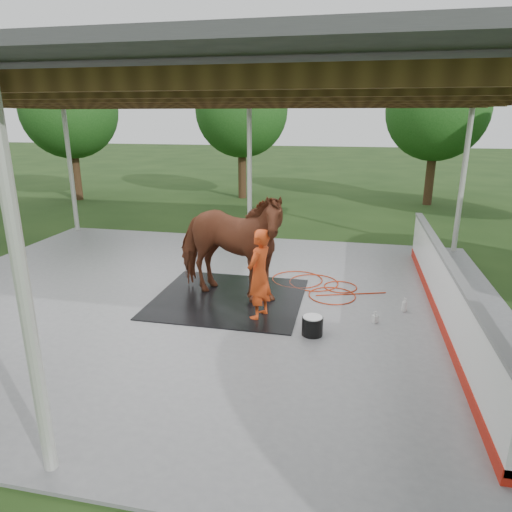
% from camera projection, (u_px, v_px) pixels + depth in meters
% --- Properties ---
extents(ground, '(100.00, 100.00, 0.00)m').
position_uv_depth(ground, '(198.00, 301.00, 9.18)').
color(ground, '#1E3814').
extents(concrete_slab, '(12.00, 10.00, 0.05)m').
position_uv_depth(concrete_slab, '(198.00, 300.00, 9.18)').
color(concrete_slab, slate).
rests_on(concrete_slab, ground).
extents(pavilion_structure, '(12.60, 10.60, 4.05)m').
position_uv_depth(pavilion_structure, '(190.00, 92.00, 8.02)').
color(pavilion_structure, beige).
rests_on(pavilion_structure, ground).
extents(dasher_board, '(0.16, 8.00, 1.15)m').
position_uv_depth(dasher_board, '(443.00, 291.00, 8.09)').
color(dasher_board, '#AE1B0E').
rests_on(dasher_board, concrete_slab).
extents(tree_belt, '(28.00, 28.00, 5.80)m').
position_uv_depth(tree_belt, '(221.00, 104.00, 8.85)').
color(tree_belt, '#382314').
rests_on(tree_belt, ground).
extents(rubber_mat, '(2.92, 2.73, 0.02)m').
position_uv_depth(rubber_mat, '(229.00, 298.00, 9.18)').
color(rubber_mat, black).
rests_on(rubber_mat, concrete_slab).
extents(horse, '(2.82, 1.85, 2.19)m').
position_uv_depth(horse, '(228.00, 245.00, 8.85)').
color(horse, brown).
rests_on(horse, rubber_mat).
extents(handler, '(0.56, 0.70, 1.65)m').
position_uv_depth(handler, '(259.00, 274.00, 8.09)').
color(handler, '#D64216').
rests_on(handler, concrete_slab).
extents(wash_bucket, '(0.35, 0.35, 0.33)m').
position_uv_depth(wash_bucket, '(312.00, 325.00, 7.62)').
color(wash_bucket, black).
rests_on(wash_bucket, concrete_slab).
extents(soap_bottle_a, '(0.14, 0.14, 0.27)m').
position_uv_depth(soap_bottle_a, '(404.00, 305.00, 8.54)').
color(soap_bottle_a, silver).
rests_on(soap_bottle_a, concrete_slab).
extents(soap_bottle_b, '(0.14, 0.14, 0.21)m').
position_uv_depth(soap_bottle_b, '(375.00, 317.00, 8.09)').
color(soap_bottle_b, '#338CD8').
rests_on(soap_bottle_b, concrete_slab).
extents(hose_coil, '(2.47, 1.86, 0.02)m').
position_uv_depth(hose_coil, '(316.00, 285.00, 9.88)').
color(hose_coil, '#A4280B').
rests_on(hose_coil, concrete_slab).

